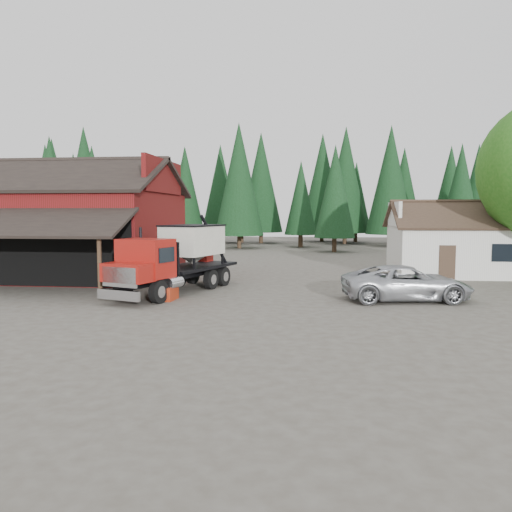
# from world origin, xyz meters

# --- Properties ---
(ground) EXTENTS (120.00, 120.00, 0.00)m
(ground) POSITION_xyz_m (0.00, 0.00, 0.00)
(ground) COLOR #4B453B
(ground) RESTS_ON ground
(red_barn) EXTENTS (12.80, 13.63, 7.18)m
(red_barn) POSITION_xyz_m (-11.00, 9.90, 2.69)
(red_barn) COLOR maroon
(red_barn) RESTS_ON ground
(farmhouse) EXTENTS (8.60, 6.42, 4.65)m
(farmhouse) POSITION_xyz_m (13.00, 13.00, 1.67)
(farmhouse) COLOR silver
(farmhouse) RESTS_ON ground
(conifer_backdrop) EXTENTS (76.00, 16.00, 16.00)m
(conifer_backdrop) POSITION_xyz_m (0.00, 42.00, 0.00)
(conifer_backdrop) COLOR black
(conifer_backdrop) RESTS_ON ground
(near_pine_a) EXTENTS (4.40, 4.40, 11.40)m
(near_pine_a) POSITION_xyz_m (-22.00, 28.00, 6.39)
(near_pine_a) COLOR #382619
(near_pine_a) RESTS_ON ground
(near_pine_b) EXTENTS (3.96, 3.96, 10.40)m
(near_pine_b) POSITION_xyz_m (6.00, 30.00, 5.89)
(near_pine_b) COLOR #382619
(near_pine_b) RESTS_ON ground
(near_pine_d) EXTENTS (5.28, 5.28, 13.40)m
(near_pine_d) POSITION_xyz_m (-4.00, 34.00, 7.39)
(near_pine_d) COLOR #382619
(near_pine_d) RESTS_ON ground
(feed_truck) EXTENTS (4.77, 8.56, 3.75)m
(feed_truck) POSITION_xyz_m (-2.59, 4.02, 1.75)
(feed_truck) COLOR black
(feed_truck) RESTS_ON ground
(silver_car) EXTENTS (5.84, 3.25, 1.55)m
(silver_car) POSITION_xyz_m (8.00, 3.00, 0.77)
(silver_car) COLOR #B2B5BB
(silver_car) RESTS_ON ground
(equip_box) EXTENTS (0.79, 1.16, 0.60)m
(equip_box) POSITION_xyz_m (-2.47, 1.98, 0.30)
(equip_box) COLOR #9B2810
(equip_box) RESTS_ON ground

